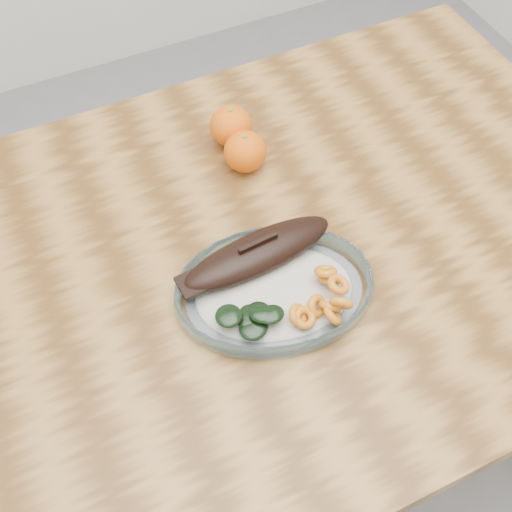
# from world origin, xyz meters

# --- Properties ---
(ground) EXTENTS (3.00, 3.00, 0.00)m
(ground) POSITION_xyz_m (0.00, 0.00, 0.00)
(ground) COLOR slate
(ground) RESTS_ON ground
(dining_table) EXTENTS (1.20, 0.80, 0.75)m
(dining_table) POSITION_xyz_m (0.00, 0.00, 0.65)
(dining_table) COLOR #583514
(dining_table) RESTS_ON ground
(plated_meal) EXTENTS (0.60, 0.60, 0.08)m
(plated_meal) POSITION_xyz_m (-0.03, -0.08, 0.77)
(plated_meal) COLOR white
(plated_meal) RESTS_ON dining_table
(orange_left) EXTENTS (0.07, 0.07, 0.07)m
(orange_left) POSITION_xyz_m (0.04, 0.16, 0.78)
(orange_left) COLOR #FF4405
(orange_left) RESTS_ON dining_table
(orange_right) EXTENTS (0.07, 0.07, 0.07)m
(orange_right) POSITION_xyz_m (0.04, 0.23, 0.78)
(orange_right) COLOR #FF4405
(orange_right) RESTS_ON dining_table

